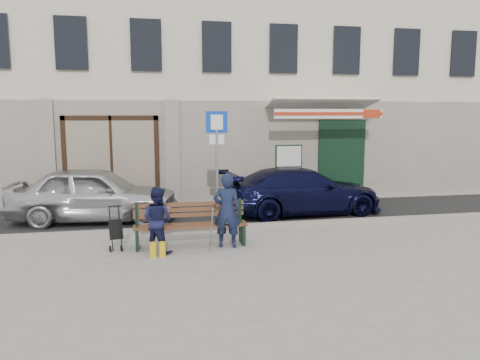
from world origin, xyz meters
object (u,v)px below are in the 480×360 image
object	(u,v)px
man	(227,210)
car_navy	(303,191)
woman	(157,220)
parking_sign	(217,149)
bench	(188,225)
car_silver	(95,194)
stroller	(116,231)

from	to	relation	value
man	car_navy	bearing A→B (deg)	-118.59
man	woman	bearing A→B (deg)	19.22
parking_sign	woman	size ratio (longest dim) A/B	2.12
bench	man	distance (m)	0.89
parking_sign	woman	xyz separation A→B (m)	(-1.52, -2.02, -1.27)
woman	car_navy	bearing A→B (deg)	-107.92
car_silver	stroller	xyz separation A→B (m)	(0.70, -2.71, -0.33)
man	stroller	xyz separation A→B (m)	(-2.30, 0.27, -0.39)
car_navy	parking_sign	distance (m)	3.02
woman	parking_sign	bearing A→B (deg)	-90.96
car_silver	stroller	world-z (taller)	car_silver
bench	car_navy	bearing A→B (deg)	37.32
car_silver	parking_sign	distance (m)	3.47
woman	stroller	xyz separation A→B (m)	(-0.85, 0.39, -0.28)
woman	stroller	bearing A→B (deg)	11.14
man	woman	size ratio (longest dim) A/B	1.17
woman	bench	bearing A→B (deg)	-115.43
car_navy	stroller	size ratio (longest dim) A/B	4.97
car_silver	parking_sign	size ratio (longest dim) A/B	1.49
man	stroller	distance (m)	2.35
car_navy	bench	distance (m)	4.31
bench	woman	xyz separation A→B (m)	(-0.65, -0.36, 0.22)
car_navy	parking_sign	world-z (taller)	parking_sign
woman	man	bearing A→B (deg)	-138.94
stroller	bench	bearing A→B (deg)	-15.57
parking_sign	bench	size ratio (longest dim) A/B	1.19
car_navy	man	world-z (taller)	man
car_navy	woman	distance (m)	5.05
bench	woman	size ratio (longest dim) A/B	1.78
bench	stroller	distance (m)	1.51
car_silver	parking_sign	world-z (taller)	parking_sign
bench	man	xyz separation A→B (m)	(0.80, -0.23, 0.33)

